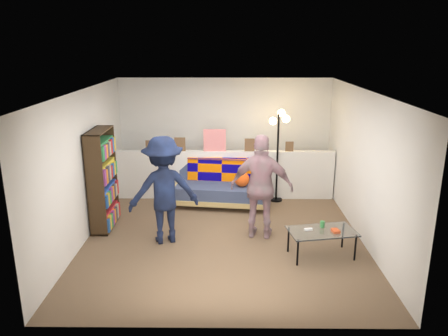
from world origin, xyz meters
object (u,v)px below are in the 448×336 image
futon_sofa (221,186)px  bookshelf (103,183)px  person_right (262,187)px  coffee_table (322,232)px  person_left (164,190)px  floor_lamp (279,137)px

futon_sofa → bookshelf: bearing=-151.1°
futon_sofa → person_right: bearing=-65.9°
futon_sofa → person_right: (0.67, -1.51, 0.50)m
bookshelf → coffee_table: bearing=-16.8°
futon_sofa → coffee_table: size_ratio=1.79×
futon_sofa → coffee_table: futon_sofa is taller
person_left → person_right: person_left is taller
floor_lamp → person_left: size_ratio=1.07×
coffee_table → person_left: bearing=168.1°
floor_lamp → person_left: floor_lamp is taller
futon_sofa → floor_lamp: bearing=11.7°
floor_lamp → person_left: (-2.02, -1.91, -0.45)m
coffee_table → floor_lamp: bearing=99.6°
bookshelf → person_left: 1.27m
person_left → person_right: (1.56, 0.17, -0.00)m
futon_sofa → bookshelf: 2.35m
futon_sofa → person_right: size_ratio=1.11×
person_left → floor_lamp: bearing=-153.3°
futon_sofa → person_left: person_left is taller
floor_lamp → person_right: size_ratio=1.07×
coffee_table → person_left: size_ratio=0.62×
futon_sofa → person_left: bearing=-117.9°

